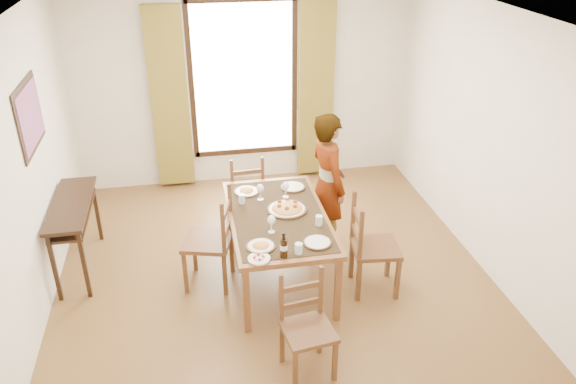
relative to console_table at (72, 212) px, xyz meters
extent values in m
plane|color=#4F3718|center=(2.03, -0.60, -0.68)|extent=(5.00, 5.00, 0.00)
cube|color=silver|center=(2.03, 1.90, 0.67)|extent=(4.50, 0.10, 2.70)
cube|color=silver|center=(2.03, -3.10, 0.67)|extent=(4.50, 0.10, 2.70)
cube|color=silver|center=(-0.22, -0.60, 0.67)|extent=(0.10, 5.00, 2.70)
cube|color=silver|center=(4.28, -0.60, 0.67)|extent=(0.10, 5.00, 2.70)
cube|color=white|center=(2.03, -0.60, 2.04)|extent=(4.50, 5.00, 0.04)
cube|color=white|center=(2.03, 1.87, 0.77)|extent=(1.30, 0.04, 2.00)
cube|color=olive|center=(1.05, 1.81, 0.57)|extent=(0.48, 0.10, 2.40)
cube|color=olive|center=(3.01, 1.81, 0.57)|extent=(0.48, 0.10, 2.40)
cube|color=black|center=(-0.21, 0.00, 1.07)|extent=(0.02, 0.86, 0.66)
cube|color=#D54728|center=(-0.20, 0.00, 1.07)|extent=(0.01, 0.76, 0.56)
cube|color=black|center=(0.00, 0.00, 0.10)|extent=(0.38, 1.20, 0.04)
cube|color=black|center=(0.00, 0.00, -0.02)|extent=(0.34, 1.10, 0.03)
cube|color=black|center=(-0.14, -0.55, -0.30)|extent=(0.04, 0.04, 0.76)
cube|color=black|center=(-0.14, 0.55, -0.30)|extent=(0.04, 0.04, 0.76)
cube|color=black|center=(0.14, -0.55, -0.30)|extent=(0.04, 0.04, 0.76)
cube|color=black|center=(0.14, 0.55, -0.30)|extent=(0.04, 0.04, 0.76)
cube|color=brown|center=(2.07, -0.57, 0.04)|extent=(0.97, 1.68, 0.05)
cube|color=black|center=(2.07, -0.57, 0.07)|extent=(0.89, 1.55, 0.01)
cube|color=brown|center=(1.64, -1.35, -0.33)|extent=(0.06, 0.06, 0.70)
cube|color=brown|center=(1.64, 0.21, -0.33)|extent=(0.06, 0.06, 0.70)
cube|color=brown|center=(2.49, -1.35, -0.33)|extent=(0.06, 0.06, 0.70)
cube|color=brown|center=(2.49, 0.21, -0.33)|extent=(0.06, 0.06, 0.70)
cube|color=brown|center=(1.35, -0.53, -0.18)|extent=(0.58, 0.58, 0.04)
cube|color=brown|center=(1.21, -0.28, -0.43)|extent=(0.04, 0.04, 0.50)
cube|color=brown|center=(1.60, -0.39, -0.43)|extent=(0.04, 0.04, 0.50)
cube|color=brown|center=(1.10, -0.67, -0.43)|extent=(0.04, 0.04, 0.50)
cube|color=brown|center=(1.49, -0.77, -0.43)|extent=(0.04, 0.04, 0.50)
cube|color=brown|center=(1.61, -0.39, 0.10)|extent=(0.04, 0.04, 0.56)
cube|color=brown|center=(1.50, -0.78, 0.10)|extent=(0.04, 0.04, 0.56)
cube|color=brown|center=(1.55, -0.58, -0.02)|extent=(0.13, 0.39, 0.06)
cube|color=brown|center=(1.55, -0.58, 0.18)|extent=(0.13, 0.39, 0.06)
cube|color=brown|center=(1.87, 0.61, -0.23)|extent=(0.45, 0.45, 0.04)
cube|color=brown|center=(2.04, 0.81, -0.46)|extent=(0.04, 0.04, 0.45)
cube|color=brown|center=(2.06, 0.45, -0.46)|extent=(0.04, 0.04, 0.45)
cube|color=brown|center=(1.68, 0.78, -0.46)|extent=(0.04, 0.04, 0.45)
cube|color=brown|center=(1.70, 0.42, -0.46)|extent=(0.04, 0.04, 0.45)
cube|color=brown|center=(2.06, 0.44, 0.02)|extent=(0.04, 0.04, 0.50)
cube|color=brown|center=(1.70, 0.41, 0.02)|extent=(0.04, 0.04, 0.50)
cube|color=brown|center=(1.88, 0.43, -0.08)|extent=(0.36, 0.05, 0.05)
cube|color=brown|center=(1.88, 0.43, 0.10)|extent=(0.36, 0.05, 0.05)
cube|color=brown|center=(2.08, -1.94, -0.25)|extent=(0.45, 0.45, 0.04)
cube|color=brown|center=(1.93, -2.13, -0.47)|extent=(0.04, 0.04, 0.43)
cube|color=brown|center=(1.89, -1.79, -0.47)|extent=(0.04, 0.04, 0.43)
cube|color=brown|center=(2.28, -2.09, -0.47)|extent=(0.04, 0.04, 0.43)
cube|color=brown|center=(2.23, -1.74, -0.47)|extent=(0.04, 0.04, 0.43)
cube|color=brown|center=(1.89, -1.78, -0.01)|extent=(0.03, 0.03, 0.48)
cube|color=brown|center=(2.23, -1.73, -0.01)|extent=(0.03, 0.03, 0.48)
cube|color=brown|center=(2.06, -1.76, -0.11)|extent=(0.35, 0.07, 0.05)
cube|color=brown|center=(2.06, -1.76, 0.06)|extent=(0.35, 0.07, 0.05)
cube|color=brown|center=(2.99, -0.94, -0.20)|extent=(0.50, 0.50, 0.04)
cube|color=brown|center=(3.16, -1.15, -0.44)|extent=(0.04, 0.04, 0.49)
cube|color=brown|center=(2.78, -1.11, -0.44)|extent=(0.04, 0.04, 0.49)
cube|color=brown|center=(3.21, -0.77, -0.44)|extent=(0.04, 0.04, 0.49)
cube|color=brown|center=(2.82, -0.72, -0.44)|extent=(0.04, 0.04, 0.49)
cube|color=brown|center=(2.77, -1.11, 0.07)|extent=(0.04, 0.04, 0.54)
cube|color=brown|center=(2.81, -0.72, 0.07)|extent=(0.04, 0.04, 0.54)
cube|color=brown|center=(2.79, -0.92, -0.04)|extent=(0.07, 0.39, 0.05)
cube|color=brown|center=(2.79, -0.92, 0.16)|extent=(0.07, 0.39, 0.05)
imported|color=#9A9FA3|center=(2.70, -0.12, 0.13)|extent=(0.75, 0.62, 1.63)
cylinder|color=silver|center=(2.43, -0.84, 0.12)|extent=(0.07, 0.07, 0.10)
cylinder|color=silver|center=(1.74, -0.25, 0.12)|extent=(0.07, 0.07, 0.10)
cylinder|color=silver|center=(2.13, -1.28, 0.12)|extent=(0.07, 0.07, 0.10)
camera|label=1|loc=(1.26, -5.38, 2.89)|focal=35.00mm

